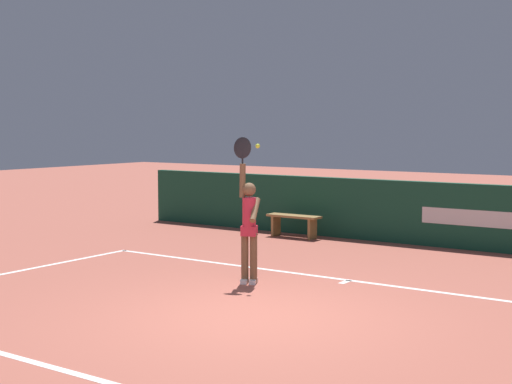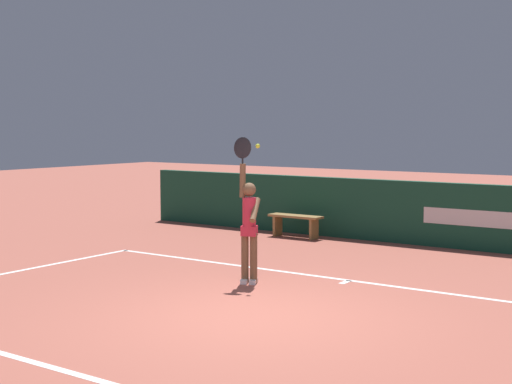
{
  "view_description": "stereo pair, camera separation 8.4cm",
  "coord_description": "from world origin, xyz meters",
  "views": [
    {
      "loc": [
        5.38,
        -7.87,
        2.5
      ],
      "look_at": [
        -1.05,
        1.55,
        1.48
      ],
      "focal_mm": 51.56,
      "sensor_mm": 36.0,
      "label": 1
    },
    {
      "loc": [
        5.45,
        -7.82,
        2.5
      ],
      "look_at": [
        -1.05,
        1.55,
        1.48
      ],
      "focal_mm": 51.56,
      "sensor_mm": 36.0,
      "label": 2
    }
  ],
  "objects": [
    {
      "name": "courtside_bench_near",
      "position": [
        -3.16,
        6.14,
        0.37
      ],
      "size": [
        1.26,
        0.36,
        0.51
      ],
      "color": "olive",
      "rests_on": "ground"
    },
    {
      "name": "back_wall",
      "position": [
        0.0,
        6.77,
        0.67
      ],
      "size": [
        15.41,
        0.19,
        1.34
      ],
      "color": "#154631",
      "rests_on": "ground"
    },
    {
      "name": "court_lines",
      "position": [
        0.0,
        -0.08,
        0.0
      ],
      "size": [
        10.27,
        5.73,
        0.0
      ],
      "color": "white",
      "rests_on": "ground"
    },
    {
      "name": "tennis_ball",
      "position": [
        -1.08,
        1.64,
        2.19
      ],
      "size": [
        0.07,
        0.07,
        0.07
      ],
      "color": "#CBE032"
    },
    {
      "name": "tennis_player",
      "position": [
        -1.23,
        1.61,
        0.96
      ],
      "size": [
        0.5,
        0.44,
        2.35
      ],
      "color": "brown",
      "rests_on": "ground"
    },
    {
      "name": "ground_plane",
      "position": [
        0.0,
        0.0,
        0.0
      ],
      "size": [
        60.0,
        60.0,
        0.0
      ],
      "primitive_type": "plane",
      "color": "#A65445"
    }
  ]
}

